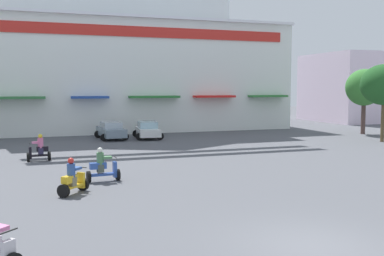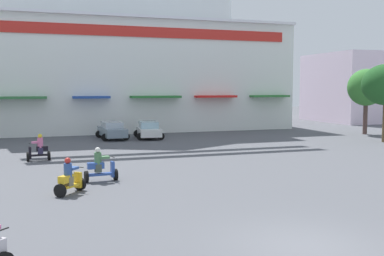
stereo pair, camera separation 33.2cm
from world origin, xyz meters
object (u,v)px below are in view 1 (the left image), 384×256
Objects in this scene: plaza_tree_3 at (384,85)px; scooter_rider_2 at (73,179)px; parked_car_0 at (111,130)px; scooter_rider_7 at (103,167)px; scooter_rider_8 at (39,150)px; plaza_tree_1 at (364,88)px; parked_car_1 at (148,130)px.

scooter_rider_2 is (-24.07, -9.93, -3.85)m from plaza_tree_3.
parked_car_0 is 19.02m from scooter_rider_2.
scooter_rider_7 is (1.43, 2.05, 0.05)m from scooter_rider_2.
plaza_tree_3 is at bearing 19.21° from scooter_rider_7.
scooter_rider_2 is 9.03m from scooter_rider_8.
plaza_tree_1 is 28.95m from scooter_rider_8.
parked_car_1 is at bearing 68.36° from scooter_rider_2.
plaza_tree_3 reaches higher than scooter_rider_7.
parked_car_1 is (-19.52, 2.75, -3.51)m from plaza_tree_1.
plaza_tree_3 is at bearing -23.42° from parked_car_0.
plaza_tree_1 is at bearing 12.74° from scooter_rider_8.
scooter_rider_2 is at bearing -157.58° from plaza_tree_3.
scooter_rider_8 reaches higher than parked_car_0.
scooter_rider_7 is 7.43m from scooter_rider_8.
parked_car_1 is (-16.92, 8.09, -3.73)m from plaza_tree_3.
plaza_tree_1 is at bearing 29.79° from scooter_rider_2.
scooter_rider_2 is 2.50m from scooter_rider_7.
parked_car_1 is 2.79× the size of scooter_rider_2.
plaza_tree_3 is 19.12m from parked_car_1.
parked_car_1 is at bearing 46.92° from scooter_rider_8.
plaza_tree_3 is 24.28m from scooter_rider_7.
scooter_rider_8 is (-28.02, -6.33, -3.58)m from plaza_tree_1.
plaza_tree_3 is 25.72m from scooter_rider_8.
plaza_tree_3 reaches higher than scooter_rider_2.
plaza_tree_3 reaches higher than parked_car_0.
scooter_rider_8 is at bearing 98.58° from scooter_rider_2.
plaza_tree_3 is at bearing -25.54° from parked_car_1.
scooter_rider_7 reaches higher than parked_car_0.
parked_car_0 is at bearing 169.93° from parked_car_1.
plaza_tree_3 reaches higher than plaza_tree_1.
parked_car_0 is (-19.88, 8.61, -3.73)m from plaza_tree_3.
scooter_rider_2 reaches higher than parked_car_1.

